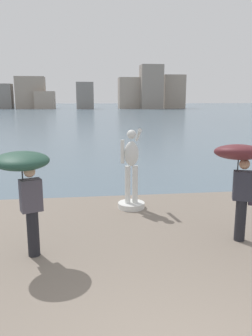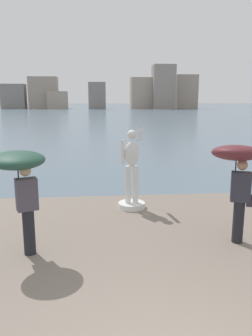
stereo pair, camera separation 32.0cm
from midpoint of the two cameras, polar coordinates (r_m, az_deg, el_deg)
name	(u,v)px [view 2 (the right image)]	position (r m, az deg, el deg)	size (l,w,h in m)	color
ground_plane	(103,125)	(42.74, -3.76, 7.34)	(400.00, 400.00, 0.00)	slate
pier	(146,298)	(5.69, 5.17, -21.40)	(7.80, 10.15, 0.40)	slate
statue_white_figure	(132,177)	(8.88, 2.01, -1.59)	(0.72, 0.92, 2.15)	silver
onlooker_left	(20,173)	(6.29, -16.32, -0.83)	(1.29, 1.30, 2.00)	black
onlooker_right	(238,165)	(7.03, 19.84, 0.41)	(1.27, 1.29, 2.09)	black
distant_skyline	(109,93)	(113.39, -2.88, 12.76)	(65.34, 12.37, 13.95)	gray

